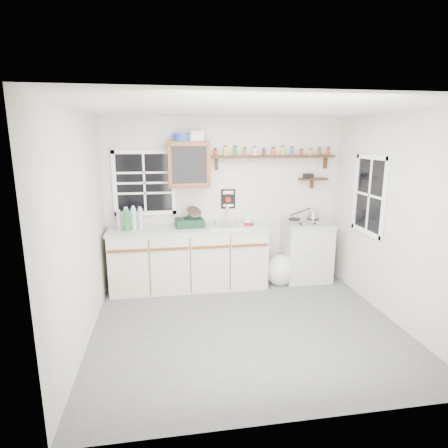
% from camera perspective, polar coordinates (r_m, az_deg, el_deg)
% --- Properties ---
extents(room, '(3.64, 3.24, 2.54)m').
position_cam_1_polar(room, '(4.22, 3.63, 0.06)').
color(room, '#515153').
rests_on(room, ground).
extents(main_cabinet, '(2.31, 0.63, 0.92)m').
position_cam_1_polar(main_cabinet, '(5.60, -5.33, -5.11)').
color(main_cabinet, beige).
rests_on(main_cabinet, floor).
extents(right_cabinet, '(0.73, 0.57, 0.91)m').
position_cam_1_polar(right_cabinet, '(6.02, 12.41, -4.12)').
color(right_cabinet, '#B7B7B0').
rests_on(right_cabinet, floor).
extents(sink, '(0.52, 0.44, 0.29)m').
position_cam_1_polar(sink, '(5.53, 0.12, -0.21)').
color(sink, '#B1B1B5').
rests_on(sink, main_cabinet).
extents(upper_cabinet, '(0.60, 0.32, 0.65)m').
position_cam_1_polar(upper_cabinet, '(5.48, -5.36, 9.06)').
color(upper_cabinet, brown).
rests_on(upper_cabinet, wall_back).
extents(upper_cabinet_clutter, '(0.42, 0.24, 0.14)m').
position_cam_1_polar(upper_cabinet_clutter, '(5.47, -5.50, 13.08)').
color(upper_cabinet_clutter, '#193EA5').
rests_on(upper_cabinet_clutter, upper_cabinet).
extents(spice_shelf, '(1.91, 0.18, 0.35)m').
position_cam_1_polar(spice_shelf, '(5.77, 7.36, 10.28)').
color(spice_shelf, black).
rests_on(spice_shelf, wall_back).
extents(secondary_shelf, '(0.45, 0.16, 0.24)m').
position_cam_1_polar(secondary_shelf, '(6.02, 13.19, 6.75)').
color(secondary_shelf, black).
rests_on(secondary_shelf, wall_back).
extents(warning_sign, '(0.22, 0.02, 0.30)m').
position_cam_1_polar(warning_sign, '(5.76, 0.63, 3.84)').
color(warning_sign, black).
rests_on(warning_sign, wall_back).
extents(window_back, '(0.93, 0.03, 0.98)m').
position_cam_1_polar(window_back, '(5.64, -12.04, 6.14)').
color(window_back, black).
rests_on(window_back, wall_back).
extents(window_right, '(0.03, 0.78, 1.08)m').
position_cam_1_polar(window_right, '(5.36, 21.32, 4.11)').
color(window_right, black).
rests_on(window_right, wall_back).
extents(water_bottles, '(0.37, 0.19, 0.34)m').
position_cam_1_polar(water_bottles, '(5.46, -14.15, 0.72)').
color(water_bottles, '#A2B2BE').
rests_on(water_bottles, main_cabinet).
extents(dish_rack, '(0.43, 0.33, 0.30)m').
position_cam_1_polar(dish_rack, '(5.50, -5.11, 0.58)').
color(dish_rack, black).
rests_on(dish_rack, main_cabinet).
extents(soap_bottle, '(0.12, 0.12, 0.21)m').
position_cam_1_polar(soap_bottle, '(5.71, 3.66, 1.14)').
color(soap_bottle, white).
rests_on(soap_bottle, main_cabinet).
extents(rag, '(0.17, 0.15, 0.02)m').
position_cam_1_polar(rag, '(5.60, 3.81, -0.09)').
color(rag, maroon).
rests_on(rag, main_cabinet).
extents(hotplate, '(0.62, 0.36, 0.09)m').
position_cam_1_polar(hotplate, '(5.85, 12.05, 0.40)').
color(hotplate, '#B1B1B5').
rests_on(hotplate, right_cabinet).
extents(saucepan, '(0.39, 0.30, 0.19)m').
position_cam_1_polar(saucepan, '(5.89, 13.38, 1.33)').
color(saucepan, '#B1B1B5').
rests_on(saucepan, hotplate).
extents(trash_bag, '(0.44, 0.40, 0.50)m').
position_cam_1_polar(trash_bag, '(5.84, 8.57, -6.97)').
color(trash_bag, silver).
rests_on(trash_bag, floor).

